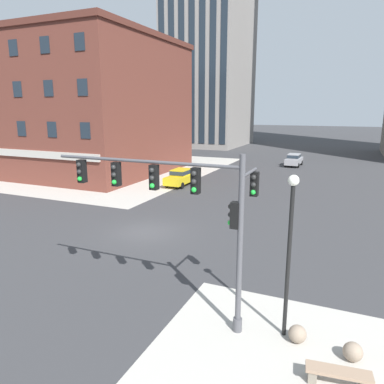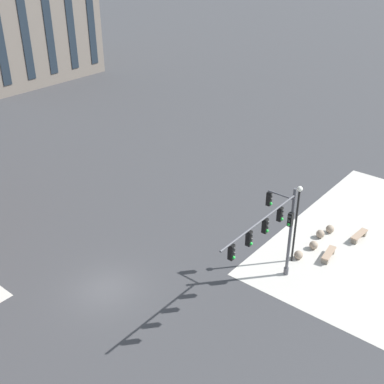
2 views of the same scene
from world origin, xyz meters
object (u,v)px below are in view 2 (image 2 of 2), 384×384
object	(u,v)px
bollard_sphere_curb_a	(298,255)
bollard_sphere_curb_c	(320,234)
bench_mid_block	(359,235)
bollard_sphere_curb_d	(330,229)
traffic_signal_main	(274,228)
bollard_sphere_curb_b	(314,245)
street_lamp_corner_near	(297,216)
bench_near_signal	(329,254)

from	to	relation	value
bollard_sphere_curb_a	bollard_sphere_curb_c	xyz separation A→B (m)	(3.32, 0.03, 0.00)
bollard_sphere_curb_c	bench_mid_block	bearing A→B (deg)	-55.70
bollard_sphere_curb_d	bench_mid_block	distance (m)	2.08
traffic_signal_main	bollard_sphere_curb_c	world-z (taller)	traffic_signal_main
traffic_signal_main	bollard_sphere_curb_b	distance (m)	7.01
bollard_sphere_curb_c	street_lamp_corner_near	size ratio (longest dim) A/B	0.11
bench_mid_block	street_lamp_corner_near	world-z (taller)	street_lamp_corner_near
traffic_signal_main	street_lamp_corner_near	xyz separation A→B (m)	(3.48, 0.29, -0.88)
bollard_sphere_curb_b	bollard_sphere_curb_c	size ratio (longest dim) A/B	1.00
bollard_sphere_curb_b	bench_mid_block	size ratio (longest dim) A/B	0.33
bollard_sphere_curb_b	street_lamp_corner_near	xyz separation A→B (m)	(-2.20, 0.49, 3.24)
bench_near_signal	bench_mid_block	distance (m)	3.59
bollard_sphere_curb_b	bollard_sphere_curb_a	bearing A→B (deg)	171.62
bollard_sphere_curb_d	street_lamp_corner_near	distance (m)	5.86
traffic_signal_main	bench_mid_block	distance (m)	9.98
bollard_sphere_curb_a	street_lamp_corner_near	size ratio (longest dim) A/B	0.11
bench_near_signal	bench_mid_block	bearing A→B (deg)	-10.88
bollard_sphere_curb_b	bollard_sphere_curb_d	size ratio (longest dim) A/B	1.00
bollard_sphere_curb_c	bollard_sphere_curb_d	world-z (taller)	same
bollard_sphere_curb_a	bollard_sphere_curb_d	xyz separation A→B (m)	(4.38, -0.22, 0.00)
traffic_signal_main	street_lamp_corner_near	bearing A→B (deg)	4.73
bench_mid_block	street_lamp_corner_near	xyz separation A→B (m)	(-5.35, 2.48, 3.21)
bench_near_signal	street_lamp_corner_near	xyz separation A→B (m)	(-1.82, 1.80, 3.21)
bollard_sphere_curb_a	bench_near_signal	world-z (taller)	bollard_sphere_curb_a
bollard_sphere_curb_d	bench_mid_block	world-z (taller)	bollard_sphere_curb_d
bollard_sphere_curb_a	bench_mid_block	distance (m)	5.36
bollard_sphere_curb_b	bench_mid_block	world-z (taller)	bollard_sphere_curb_b
bollard_sphere_curb_c	bollard_sphere_curb_d	xyz separation A→B (m)	(1.06, -0.25, 0.00)
bollard_sphere_curb_b	bollard_sphere_curb_c	distance (m)	1.63
street_lamp_corner_near	bench_mid_block	bearing A→B (deg)	-24.88
bench_mid_block	bollard_sphere_curb_a	bearing A→B (deg)	155.29
bollard_sphere_curb_b	street_lamp_corner_near	bearing A→B (deg)	167.34
bollard_sphere_curb_d	traffic_signal_main	bearing A→B (deg)	178.82
bollard_sphere_curb_d	bench_near_signal	size ratio (longest dim) A/B	0.33
bench_near_signal	street_lamp_corner_near	distance (m)	4.11
traffic_signal_main	bench_near_signal	bearing A→B (deg)	-15.95
bollard_sphere_curb_a	bollard_sphere_curb_c	bearing A→B (deg)	0.56
bollard_sphere_curb_b	bench_near_signal	distance (m)	1.36
traffic_signal_main	bollard_sphere_curb_b	world-z (taller)	traffic_signal_main
bench_near_signal	bollard_sphere_curb_a	bearing A→B (deg)	130.65
traffic_signal_main	bollard_sphere_curb_c	xyz separation A→B (m)	(7.28, 0.08, -4.12)
bench_mid_block	bollard_sphere_curb_b	bearing A→B (deg)	147.78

